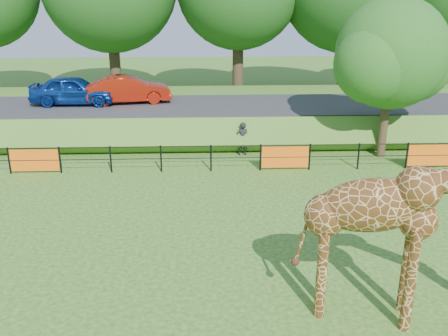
# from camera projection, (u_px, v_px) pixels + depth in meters

# --- Properties ---
(ground) EXTENTS (90.00, 90.00, 0.00)m
(ground) POSITION_uv_depth(u_px,v_px,m) (216.00, 278.00, 12.68)
(ground) COLOR #285415
(ground) RESTS_ON ground
(giraffe) EXTENTS (5.31, 2.36, 3.74)m
(giraffe) POSITION_uv_depth(u_px,v_px,m) (421.00, 245.00, 10.43)
(giraffe) COLOR #542F11
(giraffe) RESTS_ON ground
(perimeter_fence) EXTENTS (28.07, 0.10, 1.10)m
(perimeter_fence) POSITION_uv_depth(u_px,v_px,m) (211.00, 158.00, 20.03)
(perimeter_fence) COLOR black
(perimeter_fence) RESTS_ON ground
(embankment) EXTENTS (40.00, 9.00, 1.30)m
(embankment) POSITION_uv_depth(u_px,v_px,m) (209.00, 113.00, 27.05)
(embankment) COLOR #285415
(embankment) RESTS_ON ground
(road) EXTENTS (40.00, 5.00, 0.12)m
(road) POSITION_uv_depth(u_px,v_px,m) (209.00, 106.00, 25.40)
(road) COLOR #303032
(road) RESTS_ON embankment
(car_blue) EXTENTS (4.30, 1.79, 1.46)m
(car_blue) POSITION_uv_depth(u_px,v_px,m) (74.00, 90.00, 25.20)
(car_blue) COLOR #133C9A
(car_blue) RESTS_ON road
(car_red) EXTENTS (4.42, 2.20, 1.39)m
(car_red) POSITION_uv_depth(u_px,v_px,m) (129.00, 89.00, 25.56)
(car_red) COLOR #AD1D0C
(car_red) RESTS_ON road
(visitor) EXTENTS (0.58, 0.42, 1.50)m
(visitor) POSITION_uv_depth(u_px,v_px,m) (242.00, 139.00, 21.93)
(visitor) COLOR black
(visitor) RESTS_ON ground
(tree_east) EXTENTS (5.40, 4.71, 6.76)m
(tree_east) POSITION_uv_depth(u_px,v_px,m) (393.00, 58.00, 20.60)
(tree_east) COLOR #362718
(tree_east) RESTS_ON ground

